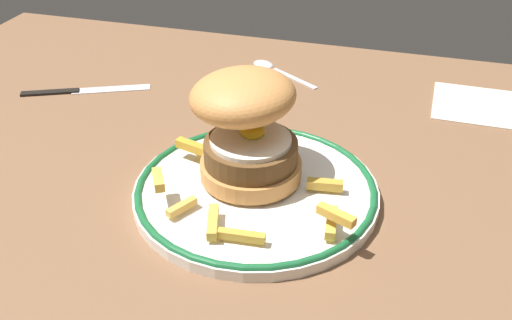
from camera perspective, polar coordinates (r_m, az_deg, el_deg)
name	(u,v)px	position (r cm, az deg, el deg)	size (l,w,h in cm)	color
ground_plane	(242,221)	(62.14, -1.39, -5.93)	(117.07, 93.20, 4.00)	brown
dinner_plate	(256,190)	(61.69, 0.00, -2.94)	(25.75, 25.75, 1.60)	white
burger	(245,124)	(60.50, -1.06, 3.54)	(12.49, 12.84, 11.33)	#CD8847
fries_pile	(247,184)	(59.68, -0.91, -2.36)	(21.50, 22.07, 2.92)	gold
knife	(75,90)	(87.49, -17.17, 6.51)	(16.99, 8.86, 0.70)	black
spoon	(270,65)	(91.36, 1.35, 9.20)	(12.07, 8.70, 0.90)	silver
napkin	(480,105)	(85.32, 20.98, 5.03)	(12.34, 11.49, 0.40)	silver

